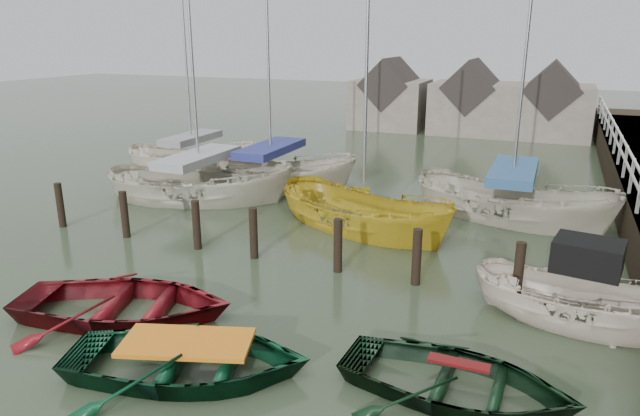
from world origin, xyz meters
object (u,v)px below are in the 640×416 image
at_px(sailboat_c, 363,227).
at_px(sailboat_b, 271,186).
at_px(sailboat_e, 193,167).
at_px(rowboat_dkgreen, 456,395).
at_px(motorboat, 579,321).
at_px(rowboat_red, 126,318).
at_px(rowboat_green, 189,375).
at_px(sailboat_d, 509,216).
at_px(sailboat_a, 201,198).

bearing_deg(sailboat_c, sailboat_b, 78.65).
distance_m(sailboat_b, sailboat_e, 4.99).
relative_size(rowboat_dkgreen, motorboat, 0.85).
height_order(rowboat_red, sailboat_b, sailboat_b).
relative_size(rowboat_green, motorboat, 0.93).
bearing_deg(sailboat_e, sailboat_c, -131.47).
bearing_deg(rowboat_red, sailboat_d, -50.99).
bearing_deg(rowboat_green, rowboat_dkgreen, -93.08).
relative_size(rowboat_dkgreen, sailboat_b, 0.31).
relative_size(sailboat_c, sailboat_d, 0.86).
height_order(sailboat_a, sailboat_c, sailboat_c).
distance_m(rowboat_green, sailboat_d, 12.37).
bearing_deg(rowboat_red, sailboat_c, -37.57).
distance_m(motorboat, sailboat_b, 13.21).
bearing_deg(motorboat, sailboat_c, 65.16).
relative_size(motorboat, sailboat_e, 0.46).
bearing_deg(sailboat_b, sailboat_d, -105.37).
bearing_deg(sailboat_c, rowboat_dkgreen, -128.76).
relative_size(rowboat_green, sailboat_a, 0.40).
distance_m(rowboat_green, sailboat_c, 8.78).
bearing_deg(sailboat_a, sailboat_b, -48.98).
xyz_separation_m(rowboat_red, sailboat_a, (-3.64, 8.24, 0.06)).
distance_m(sailboat_c, sailboat_d, 4.96).
bearing_deg(rowboat_green, sailboat_e, 16.12).
relative_size(sailboat_b, sailboat_d, 0.96).
bearing_deg(sailboat_c, sailboat_d, -33.44).
height_order(rowboat_dkgreen, sailboat_c, sailboat_c).
bearing_deg(motorboat, rowboat_red, 120.18).
xyz_separation_m(rowboat_dkgreen, sailboat_d, (-0.05, 10.34, 0.07)).
xyz_separation_m(sailboat_d, sailboat_e, (-13.70, 2.03, -0.00)).
height_order(rowboat_dkgreen, sailboat_a, sailboat_a).
xyz_separation_m(rowboat_red, sailboat_e, (-6.80, 12.33, 0.06)).
height_order(rowboat_red, motorboat, motorboat).
height_order(rowboat_green, motorboat, motorboat).
bearing_deg(rowboat_red, rowboat_dkgreen, -107.55).
height_order(rowboat_dkgreen, sailboat_e, sailboat_e).
height_order(rowboat_red, sailboat_d, sailboat_d).
distance_m(sailboat_b, sailboat_c, 5.84).
bearing_deg(motorboat, sailboat_e, 69.67).
bearing_deg(sailboat_b, rowboat_red, 178.46).
xyz_separation_m(sailboat_c, sailboat_d, (4.11, 2.78, 0.05)).
distance_m(motorboat, sailboat_e, 18.06).
xyz_separation_m(rowboat_dkgreen, sailboat_a, (-10.60, 8.29, 0.06)).
bearing_deg(sailboat_e, sailboat_d, -113.25).
relative_size(rowboat_red, rowboat_dkgreen, 1.17).
xyz_separation_m(sailboat_a, sailboat_b, (1.58, 2.52, 0.01)).
height_order(rowboat_dkgreen, sailboat_b, sailboat_b).
relative_size(rowboat_red, sailboat_e, 0.45).
height_order(sailboat_a, sailboat_d, sailboat_d).
bearing_deg(sailboat_d, motorboat, -146.11).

